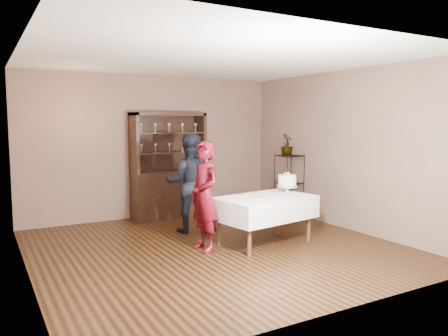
{
  "coord_description": "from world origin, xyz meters",
  "views": [
    {
      "loc": [
        -2.96,
        -5.48,
        1.82
      ],
      "look_at": [
        0.2,
        0.1,
        1.15
      ],
      "focal_mm": 35.0,
      "sensor_mm": 36.0,
      "label": 1
    }
  ],
  "objects_px": {
    "woman": "(205,196)",
    "china_hutch": "(169,183)",
    "cake_table": "(265,208)",
    "cake": "(287,182)",
    "potted_plant": "(287,145)",
    "man": "(189,183)",
    "plant_etagere": "(289,183)"
  },
  "relations": [
    {
      "from": "woman",
      "to": "man",
      "type": "bearing_deg",
      "value": 162.48
    },
    {
      "from": "china_hutch",
      "to": "potted_plant",
      "type": "height_order",
      "value": "china_hutch"
    },
    {
      "from": "china_hutch",
      "to": "man",
      "type": "height_order",
      "value": "china_hutch"
    },
    {
      "from": "woman",
      "to": "cake_table",
      "type": "bearing_deg",
      "value": 77.69
    },
    {
      "from": "china_hutch",
      "to": "man",
      "type": "distance_m",
      "value": 1.22
    },
    {
      "from": "china_hutch",
      "to": "cake",
      "type": "height_order",
      "value": "china_hutch"
    },
    {
      "from": "woman",
      "to": "cake",
      "type": "xyz_separation_m",
      "value": [
        1.45,
        -0.01,
        0.11
      ]
    },
    {
      "from": "potted_plant",
      "to": "cake_table",
      "type": "bearing_deg",
      "value": -136.44
    },
    {
      "from": "plant_etagere",
      "to": "cake",
      "type": "relative_size",
      "value": 2.73
    },
    {
      "from": "plant_etagere",
      "to": "woman",
      "type": "distance_m",
      "value": 2.77
    },
    {
      "from": "plant_etagere",
      "to": "potted_plant",
      "type": "distance_m",
      "value": 0.74
    },
    {
      "from": "cake",
      "to": "woman",
      "type": "bearing_deg",
      "value": 179.63
    },
    {
      "from": "plant_etagere",
      "to": "man",
      "type": "xyz_separation_m",
      "value": [
        -2.2,
        -0.15,
        0.17
      ]
    },
    {
      "from": "china_hutch",
      "to": "cake_table",
      "type": "xyz_separation_m",
      "value": [
        0.54,
        -2.44,
        -0.12
      ]
    },
    {
      "from": "china_hutch",
      "to": "cake_table",
      "type": "height_order",
      "value": "china_hutch"
    },
    {
      "from": "china_hutch",
      "to": "potted_plant",
      "type": "distance_m",
      "value": 2.4
    },
    {
      "from": "cake_table",
      "to": "cake",
      "type": "bearing_deg",
      "value": 14.78
    },
    {
      "from": "china_hutch",
      "to": "cake",
      "type": "relative_size",
      "value": 4.56
    },
    {
      "from": "woman",
      "to": "china_hutch",
      "type": "bearing_deg",
      "value": 166.76
    },
    {
      "from": "china_hutch",
      "to": "plant_etagere",
      "type": "bearing_deg",
      "value": -26.83
    },
    {
      "from": "cake_table",
      "to": "cake",
      "type": "height_order",
      "value": "cake"
    },
    {
      "from": "cake_table",
      "to": "cake",
      "type": "xyz_separation_m",
      "value": [
        0.51,
        0.14,
        0.34
      ]
    },
    {
      "from": "china_hutch",
      "to": "woman",
      "type": "bearing_deg",
      "value": -99.72
    },
    {
      "from": "woman",
      "to": "man",
      "type": "distance_m",
      "value": 1.13
    },
    {
      "from": "woman",
      "to": "man",
      "type": "relative_size",
      "value": 0.95
    },
    {
      "from": "cake_table",
      "to": "potted_plant",
      "type": "relative_size",
      "value": 3.9
    },
    {
      "from": "man",
      "to": "cake",
      "type": "height_order",
      "value": "man"
    },
    {
      "from": "plant_etagere",
      "to": "cake",
      "type": "height_order",
      "value": "plant_etagere"
    },
    {
      "from": "china_hutch",
      "to": "cake_table",
      "type": "distance_m",
      "value": 2.51
    },
    {
      "from": "man",
      "to": "plant_etagere",
      "type": "bearing_deg",
      "value": -150.41
    },
    {
      "from": "cake_table",
      "to": "cake",
      "type": "relative_size",
      "value": 3.55
    },
    {
      "from": "plant_etagere",
      "to": "man",
      "type": "height_order",
      "value": "man"
    }
  ]
}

